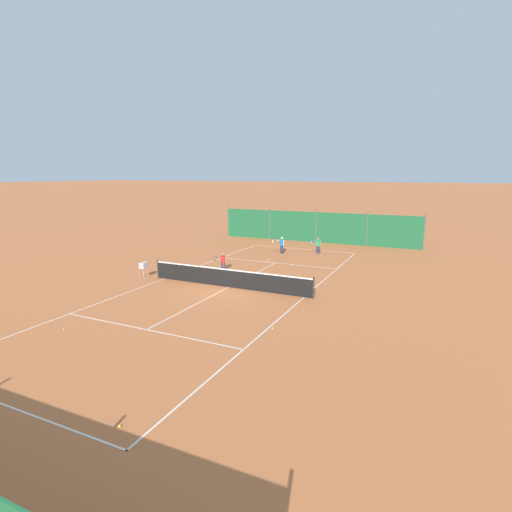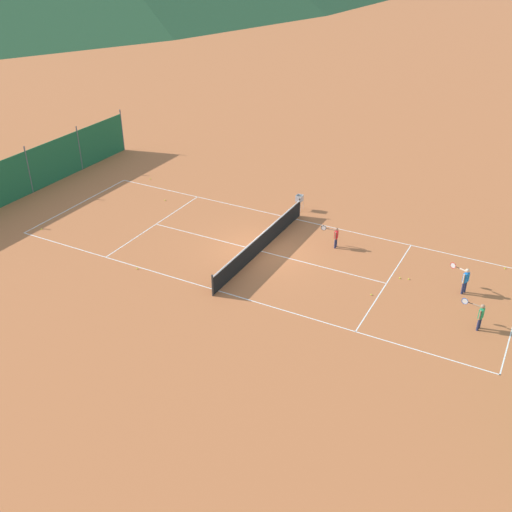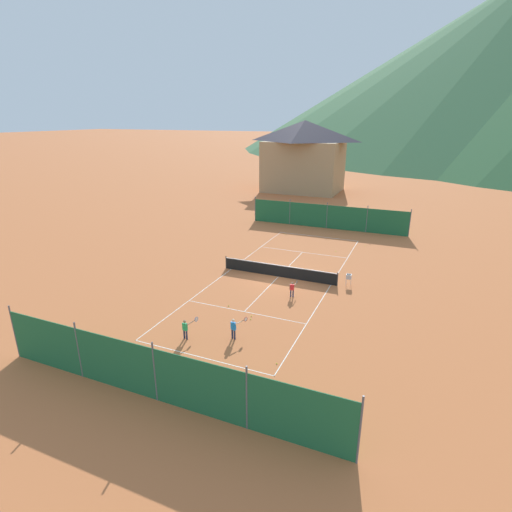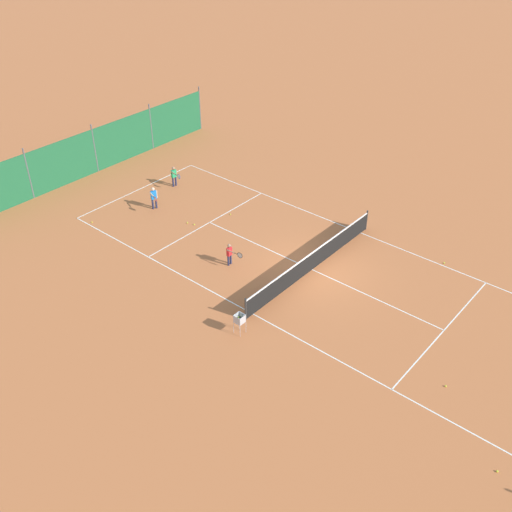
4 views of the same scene
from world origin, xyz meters
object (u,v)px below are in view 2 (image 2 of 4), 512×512
(tennis_ball_by_net_right, at_px, (505,268))
(tennis_ball_alley_left, at_px, (165,200))
(ball_hopper, at_px, (300,199))
(tennis_ball_near_corner, at_px, (371,295))
(tennis_ball_by_net_left, at_px, (400,278))
(tennis_ball_service_box, at_px, (409,279))
(player_far_baseline, at_px, (335,236))
(player_far_service, at_px, (465,279))
(tennis_ball_alley_right, at_px, (137,269))
(player_near_service, at_px, (480,314))
(tennis_ball_far_corner, at_px, (41,229))
(tennis_net, at_px, (261,242))
(tennis_ball_mid_court, at_px, (150,179))

(tennis_ball_by_net_right, bearing_deg, tennis_ball_alley_left, 93.43)
(tennis_ball_alley_left, xyz_separation_m, ball_hopper, (2.54, -7.44, 0.62))
(tennis_ball_alley_left, distance_m, tennis_ball_near_corner, 14.45)
(tennis_ball_by_net_left, bearing_deg, ball_hopper, 57.20)
(tennis_ball_alley_left, bearing_deg, tennis_ball_service_box, -97.47)
(player_far_baseline, distance_m, player_far_service, 6.64)
(tennis_ball_alley_right, relative_size, tennis_ball_by_net_right, 1.00)
(player_near_service, relative_size, tennis_ball_by_net_left, 17.97)
(player_far_service, bearing_deg, tennis_ball_far_corner, 101.45)
(tennis_net, distance_m, player_far_service, 9.61)
(tennis_ball_alley_left, bearing_deg, player_far_service, -96.29)
(tennis_ball_service_box, relative_size, tennis_ball_by_net_right, 1.00)
(player_near_service, height_order, tennis_ball_far_corner, player_near_service)
(player_far_service, bearing_deg, tennis_ball_near_corner, 121.21)
(tennis_ball_near_corner, bearing_deg, ball_hopper, 44.50)
(tennis_ball_service_box, height_order, tennis_ball_near_corner, same)
(tennis_ball_alley_left, height_order, tennis_ball_service_box, same)
(tennis_ball_far_corner, height_order, ball_hopper, ball_hopper)
(tennis_ball_alley_right, relative_size, tennis_ball_far_corner, 1.00)
(player_far_baseline, xyz_separation_m, tennis_ball_by_net_left, (-1.42, -3.76, -0.61))
(player_near_service, xyz_separation_m, player_far_service, (2.45, 1.07, 0.03))
(tennis_ball_alley_right, bearing_deg, player_near_service, -79.83)
(player_far_baseline, height_order, tennis_ball_by_net_left, player_far_baseline)
(player_far_service, bearing_deg, tennis_ball_mid_court, 78.30)
(tennis_ball_service_box, xyz_separation_m, tennis_ball_far_corner, (-4.19, 18.56, 0.00))
(tennis_ball_alley_right, bearing_deg, tennis_ball_by_net_right, -61.86)
(player_far_baseline, xyz_separation_m, tennis_ball_near_corner, (-3.36, -3.05, -0.61))
(player_far_baseline, xyz_separation_m, tennis_ball_by_net_right, (1.78, -7.89, -0.61))
(ball_hopper, bearing_deg, tennis_ball_service_box, -120.87)
(tennis_ball_alley_left, xyz_separation_m, tennis_ball_service_box, (-1.96, -14.98, 0.00))
(tennis_net, relative_size, ball_hopper, 10.31)
(tennis_ball_near_corner, bearing_deg, tennis_ball_mid_court, 69.37)
(tennis_ball_far_corner, height_order, tennis_ball_mid_court, same)
(tennis_ball_near_corner, xyz_separation_m, tennis_ball_by_net_left, (1.94, -0.71, 0.00))
(player_far_baseline, height_order, tennis_ball_mid_court, player_far_baseline)
(tennis_ball_alley_left, bearing_deg, tennis_ball_alley_right, -154.00)
(player_far_baseline, xyz_separation_m, player_far_service, (-1.26, -6.52, 0.07))
(tennis_ball_mid_court, bearing_deg, tennis_net, -115.43)
(tennis_net, bearing_deg, player_near_service, -98.58)
(player_far_baseline, xyz_separation_m, tennis_ball_alley_left, (0.65, 10.83, -0.61))
(tennis_ball_service_box, distance_m, tennis_ball_mid_court, 18.22)
(tennis_ball_alley_left, relative_size, ball_hopper, 0.07)
(tennis_ball_alley_left, xyz_separation_m, tennis_ball_by_net_left, (-2.07, -14.59, 0.00))
(tennis_ball_far_corner, bearing_deg, tennis_net, -73.37)
(player_far_baseline, distance_m, tennis_ball_by_net_left, 4.07)
(tennis_net, distance_m, tennis_ball_mid_court, 11.67)
(player_near_service, distance_m, tennis_ball_mid_court, 22.19)
(tennis_ball_near_corner, bearing_deg, tennis_ball_far_corner, 96.99)
(player_near_service, bearing_deg, tennis_ball_alley_right, 100.17)
(tennis_net, height_order, tennis_ball_near_corner, tennis_net)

